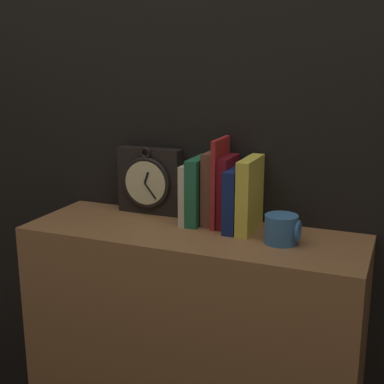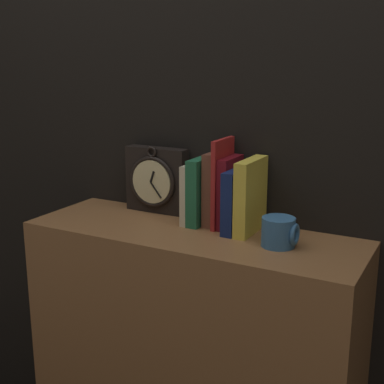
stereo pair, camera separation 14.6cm
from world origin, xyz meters
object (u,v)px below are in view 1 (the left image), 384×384
clock (149,181)px  book_slot2_brown (213,188)px  book_slot0_cream (190,193)px  book_slot3_red (220,182)px  book_slot4_maroon (228,191)px  book_slot1_green (199,191)px  mug (282,229)px  book_slot5_navy (237,199)px  book_slot6_yellow (250,195)px

clock → book_slot2_brown: same height
book_slot0_cream → book_slot2_brown: book_slot2_brown is taller
book_slot2_brown → book_slot3_red: bearing=-15.9°
book_slot3_red → book_slot4_maroon: book_slot3_red is taller
clock → book_slot3_red: 0.25m
book_slot1_green → book_slot4_maroon: (0.09, 0.01, 0.00)m
mug → book_slot4_maroon: bearing=153.7°
book_slot1_green → book_slot5_navy: 0.12m
book_slot5_navy → mug: size_ratio=1.90×
mug → book_slot2_brown: bearing=157.7°
book_slot1_green → book_slot2_brown: bearing=14.3°
clock → book_slot4_maroon: clock is taller
book_slot0_cream → clock: bearing=166.2°
book_slot0_cream → book_slot5_navy: same height
book_slot0_cream → book_slot2_brown: 0.07m
clock → book_slot3_red: book_slot3_red is taller
book_slot1_green → book_slot3_red: book_slot3_red is taller
book_slot3_red → book_slot4_maroon: (0.02, 0.00, -0.03)m
book_slot5_navy → book_slot3_red: bearing=164.1°
book_slot3_red → book_slot5_navy: book_slot3_red is taller
clock → mug: size_ratio=2.29×
book_slot1_green → book_slot2_brown: (0.04, 0.01, 0.01)m
clock → book_slot2_brown: (0.22, -0.03, 0.00)m
book_slot3_red → mug: 0.24m
book_slot6_yellow → mug: 0.15m
book_slot1_green → mug: book_slot1_green is taller
book_slot4_maroon → book_slot5_navy: size_ratio=1.15×
book_slot4_maroon → book_slot6_yellow: (0.07, -0.02, 0.00)m
book_slot2_brown → book_slot3_red: size_ratio=0.84×
book_slot4_maroon → book_slot6_yellow: 0.07m
book_slot2_brown → book_slot4_maroon: book_slot2_brown is taller
book_slot0_cream → book_slot2_brown: bearing=8.0°
book_slot6_yellow → book_slot3_red: bearing=170.1°
book_slot3_red → book_slot5_navy: size_ratio=1.44×
book_slot1_green → book_slot6_yellow: size_ratio=0.94×
book_slot0_cream → book_slot6_yellow: book_slot6_yellow is taller
book_slot2_brown → book_slot3_red: 0.03m
book_slot0_cream → book_slot4_maroon: book_slot4_maroon is taller
book_slot3_red → book_slot6_yellow: (0.09, -0.02, -0.02)m
book_slot0_cream → book_slot6_yellow: bearing=-4.2°
clock → book_slot2_brown: bearing=-7.1°
book_slot0_cream → book_slot4_maroon: size_ratio=0.87×
book_slot0_cream → book_slot2_brown: (0.07, 0.01, 0.02)m
clock → book_slot2_brown: size_ratio=1.00×
clock → book_slot3_red: bearing=-8.0°
clock → book_slot6_yellow: bearing=-8.5°
book_slot2_brown → book_slot6_yellow: bearing=-11.1°
clock → book_slot5_navy: clock is taller
book_slot0_cream → book_slot5_navy: size_ratio=1.00×
book_slot1_green → book_slot3_red: size_ratio=0.77×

